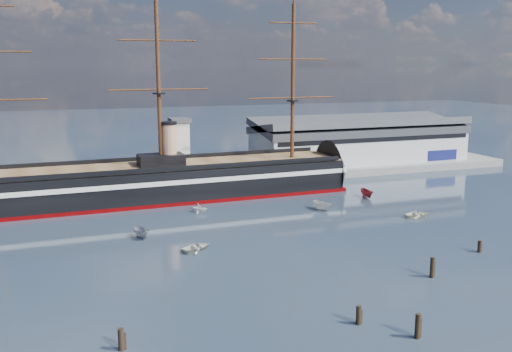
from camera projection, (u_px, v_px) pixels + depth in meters
name	position (u px, v px, depth m)	size (l,w,h in m)	color
ground	(204.00, 219.00, 112.33)	(600.00, 600.00, 0.00)	#1C2B43
quay	(205.00, 181.00, 148.87)	(180.00, 18.00, 2.00)	slate
warehouse	(359.00, 141.00, 167.29)	(63.00, 21.00, 11.60)	#B7BABC
quay_tower	(180.00, 147.00, 141.86)	(5.00, 5.00, 15.00)	silver
warship	(145.00, 183.00, 127.23)	(113.01, 17.74, 53.94)	black
motorboat_a	(142.00, 238.00, 100.15)	(5.80, 2.13, 2.32)	gray
motorboat_b	(197.00, 250.00, 93.46)	(3.35, 1.34, 1.57)	silver
motorboat_c	(322.00, 211.00, 119.04)	(6.04, 2.21, 2.42)	silver
motorboat_d	(199.00, 212.00, 117.55)	(5.76, 2.49, 2.11)	silver
motorboat_e	(418.00, 217.00, 114.00)	(3.36, 1.34, 1.57)	#EFECCE
motorboat_f	(367.00, 198.00, 130.64)	(5.89, 2.16, 2.35)	maroon
piling_near_left	(122.00, 350.00, 60.82)	(0.64, 0.64, 3.19)	black
piling_near_mid	(358.00, 324.00, 66.90)	(0.64, 0.64, 3.02)	black
piling_near_right	(432.00, 277.00, 81.62)	(0.64, 0.64, 3.73)	black
piling_far_right	(479.00, 252.00, 92.53)	(0.64, 0.64, 2.71)	black
piling_extra	(417.00, 338.00, 63.48)	(0.64, 0.64, 3.60)	black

